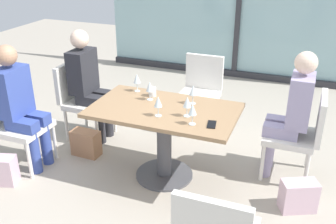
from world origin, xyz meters
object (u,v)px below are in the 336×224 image
at_px(chair_near_window, 200,89).
at_px(person_side_end, 19,102).
at_px(wine_glass_1, 137,79).
at_px(wine_glass_4, 192,110).
at_px(person_far_left, 88,80).
at_px(chair_far_left, 81,96).
at_px(dining_table_main, 164,127).
at_px(handbag_0, 0,170).
at_px(handbag_1, 299,196).
at_px(coffee_cup, 152,92).
at_px(wine_glass_0, 158,102).
at_px(chair_far_right, 301,131).
at_px(wine_glass_3, 150,87).
at_px(cell_phone_on_table, 212,124).
at_px(wine_glass_2, 193,91).
at_px(wine_glass_5, 187,102).
at_px(chair_side_end, 14,119).
at_px(handbag_2, 86,143).
at_px(person_far_right, 292,110).

distance_m(chair_near_window, person_side_end, 2.04).
height_order(wine_glass_1, wine_glass_4, same).
xyz_separation_m(person_side_end, person_far_left, (0.29, 0.77, 0.00)).
xyz_separation_m(chair_far_left, person_far_left, (0.11, -0.00, 0.20)).
height_order(dining_table_main, handbag_0, dining_table_main).
bearing_deg(handbag_1, coffee_cup, 142.77).
height_order(dining_table_main, wine_glass_4, wine_glass_4).
bearing_deg(wine_glass_4, wine_glass_0, 171.46).
bearing_deg(chair_far_right, wine_glass_3, -167.04).
height_order(chair_near_window, person_far_left, person_far_left).
xyz_separation_m(dining_table_main, chair_far_left, (-1.20, 0.46, -0.04)).
relative_size(wine_glass_4, cell_phone_on_table, 1.28).
distance_m(coffee_cup, cell_phone_on_table, 0.82).
distance_m(wine_glass_2, wine_glass_5, 0.28).
xyz_separation_m(chair_side_end, handbag_2, (0.56, 0.38, -0.36)).
height_order(chair_far_right, person_side_end, person_side_end).
xyz_separation_m(dining_table_main, wine_glass_3, (-0.20, 0.14, 0.32)).
distance_m(chair_near_window, handbag_0, 2.35).
bearing_deg(cell_phone_on_table, person_far_right, 36.64).
bearing_deg(cell_phone_on_table, chair_far_left, 149.66).
distance_m(chair_side_end, chair_near_window, 2.10).
bearing_deg(person_side_end, chair_near_window, 46.91).
bearing_deg(handbag_2, chair_near_window, 52.01).
bearing_deg(chair_far_right, wine_glass_4, -141.85).
height_order(chair_side_end, wine_glass_5, wine_glass_5).
height_order(wine_glass_2, handbag_0, wine_glass_2).
relative_size(dining_table_main, wine_glass_4, 7.25).
bearing_deg(wine_glass_0, person_far_right, 30.18).
bearing_deg(wine_glass_4, handbag_0, -165.37).
distance_m(wine_glass_3, coffee_cup, 0.13).
relative_size(chair_side_end, chair_far_right, 1.00).
height_order(dining_table_main, chair_near_window, chair_near_window).
distance_m(wine_glass_4, handbag_1, 1.18).
xyz_separation_m(handbag_1, handbag_2, (-2.20, 0.14, 0.00)).
xyz_separation_m(chair_side_end, cell_phone_on_table, (1.99, 0.14, 0.24)).
distance_m(dining_table_main, handbag_0, 1.62).
bearing_deg(wine_glass_2, handbag_1, -13.96).
relative_size(person_side_end, handbag_2, 4.20).
bearing_deg(chair_far_left, chair_far_right, 0.00).
xyz_separation_m(person_far_left, handbag_1, (2.35, -0.53, -0.56)).
bearing_deg(handbag_0, chair_far_right, 7.00).
relative_size(person_far_right, coffee_cup, 14.00).
xyz_separation_m(wine_glass_2, cell_phone_on_table, (0.28, -0.37, -0.13)).
xyz_separation_m(wine_glass_0, coffee_cup, (-0.23, 0.40, -0.09)).
distance_m(dining_table_main, wine_glass_3, 0.40).
distance_m(person_far_right, wine_glass_4, 1.02).
xyz_separation_m(person_far_right, wine_glass_5, (-0.84, -0.54, 0.16)).
bearing_deg(wine_glass_3, handbag_0, -146.22).
xyz_separation_m(cell_phone_on_table, handbag_1, (0.77, 0.10, -0.59)).
distance_m(wine_glass_0, cell_phone_on_table, 0.50).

